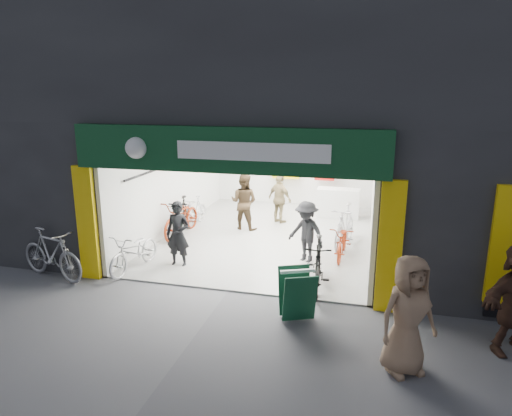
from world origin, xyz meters
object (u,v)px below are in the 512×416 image
at_px(parked_bike, 52,254).
at_px(sandwich_board, 297,293).
at_px(bike_right_front, 318,265).
at_px(pedestrian_near, 408,315).
at_px(bike_left_front, 135,251).

height_order(parked_bike, sandwich_board, parked_bike).
relative_size(bike_right_front, pedestrian_near, 1.00).
bearing_deg(pedestrian_near, sandwich_board, 115.88).
distance_m(parked_bike, sandwich_board, 5.72).
distance_m(parked_bike, pedestrian_near, 7.76).
bearing_deg(sandwich_board, parked_bike, 150.77).
relative_size(bike_left_front, parked_bike, 0.92).
height_order(bike_left_front, pedestrian_near, pedestrian_near).
distance_m(bike_right_front, parked_bike, 5.98).
height_order(bike_left_front, parked_bike, parked_bike).
distance_m(bike_right_front, sandwich_board, 1.43).
distance_m(pedestrian_near, sandwich_board, 2.26).
height_order(bike_left_front, bike_right_front, bike_right_front).
relative_size(bike_right_front, parked_bike, 0.95).
bearing_deg(bike_left_front, bike_right_front, 7.14).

